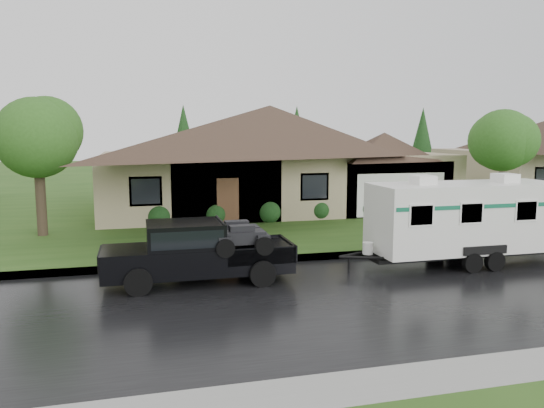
# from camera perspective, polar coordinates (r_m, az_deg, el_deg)

# --- Properties ---
(ground) EXTENTS (140.00, 140.00, 0.00)m
(ground) POSITION_cam_1_polar(r_m,az_deg,el_deg) (16.00, 5.23, -7.89)
(ground) COLOR #294C17
(ground) RESTS_ON ground
(road) EXTENTS (140.00, 8.00, 0.01)m
(road) POSITION_cam_1_polar(r_m,az_deg,el_deg) (14.21, 7.98, -9.94)
(road) COLOR black
(road) RESTS_ON ground
(curb) EXTENTS (140.00, 0.50, 0.15)m
(curb) POSITION_cam_1_polar(r_m,az_deg,el_deg) (18.04, 2.82, -5.82)
(curb) COLOR gray
(curb) RESTS_ON ground
(lawn) EXTENTS (140.00, 26.00, 0.15)m
(lawn) POSITION_cam_1_polar(r_m,az_deg,el_deg) (30.25, -4.35, -0.31)
(lawn) COLOR #294C17
(lawn) RESTS_ON ground
(house_main) EXTENTS (19.44, 10.80, 6.90)m
(house_main) POSITION_cam_1_polar(r_m,az_deg,el_deg) (29.32, 0.42, 6.36)
(house_main) COLOR tan
(house_main) RESTS_ON lawn
(tree_left_green) EXTENTS (3.49, 3.49, 5.77)m
(tree_left_green) POSITION_cam_1_polar(r_m,az_deg,el_deg) (23.09, -23.95, 6.71)
(tree_left_green) COLOR #382B1E
(tree_left_green) RESTS_ON lawn
(tree_right_green) EXTENTS (3.15, 3.15, 5.21)m
(tree_right_green) POSITION_cam_1_polar(r_m,az_deg,el_deg) (27.38, 23.73, 5.96)
(tree_right_green) COLOR #382B1E
(tree_right_green) RESTS_ON lawn
(shrub_row) EXTENTS (13.60, 1.00, 1.00)m
(shrub_row) POSITION_cam_1_polar(r_m,az_deg,el_deg) (25.13, 2.42, -0.62)
(shrub_row) COLOR #143814
(shrub_row) RESTS_ON lawn
(pickup_truck) EXTENTS (5.33, 2.03, 1.78)m
(pickup_truck) POSITION_cam_1_polar(r_m,az_deg,el_deg) (15.37, -8.33, -4.93)
(pickup_truck) COLOR black
(pickup_truck) RESTS_ON ground
(travel_trailer) EXTENTS (6.58, 2.31, 2.95)m
(travel_trailer) POSITION_cam_1_polar(r_m,az_deg,el_deg) (18.36, 20.08, -1.31)
(travel_trailer) COLOR white
(travel_trailer) RESTS_ON ground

